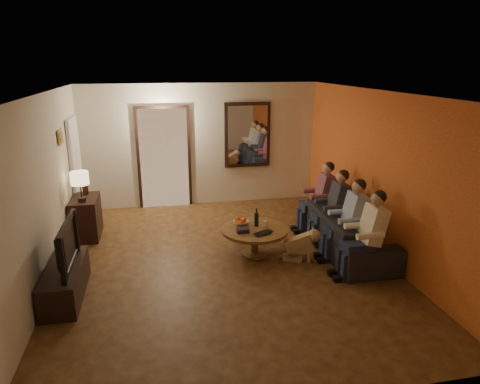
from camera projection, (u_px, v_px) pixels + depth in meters
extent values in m
cube|color=#411F11|center=(225.00, 262.00, 6.71)|extent=(5.00, 6.00, 0.01)
cube|color=white|center=(223.00, 93.00, 5.94)|extent=(5.00, 6.00, 0.01)
cube|color=beige|center=(201.00, 145.00, 9.14)|extent=(5.00, 0.02, 2.60)
cube|color=beige|center=(283.00, 280.00, 3.51)|extent=(5.00, 0.02, 2.60)
cube|color=beige|center=(44.00, 193.00, 5.85)|extent=(0.02, 6.00, 2.60)
cube|color=beige|center=(379.00, 174.00, 6.80)|extent=(0.02, 6.00, 2.60)
cube|color=#CA5722|center=(379.00, 174.00, 6.80)|extent=(0.01, 6.00, 2.60)
cube|color=#FFE0A5|center=(164.00, 159.00, 9.04)|extent=(1.00, 0.06, 2.10)
cube|color=black|center=(164.00, 159.00, 9.03)|extent=(1.12, 0.04, 2.22)
cube|color=silver|center=(176.00, 165.00, 9.14)|extent=(0.45, 0.03, 1.70)
cube|color=black|center=(247.00, 135.00, 9.23)|extent=(1.00, 0.05, 1.40)
cube|color=white|center=(248.00, 135.00, 9.20)|extent=(0.86, 0.02, 1.26)
cube|color=white|center=(77.00, 172.00, 8.10)|extent=(0.06, 0.85, 2.04)
cube|color=#B28C33|center=(60.00, 137.00, 6.92)|extent=(0.03, 0.28, 0.24)
cube|color=brown|center=(61.00, 137.00, 6.92)|extent=(0.01, 0.22, 0.18)
cube|color=black|center=(86.00, 217.00, 7.61)|extent=(0.45, 0.82, 0.73)
cube|color=black|center=(65.00, 281.00, 5.69)|extent=(0.45, 1.31, 0.44)
imported|color=black|center=(60.00, 245.00, 5.54)|extent=(1.08, 0.14, 0.62)
imported|color=black|center=(346.00, 231.00, 7.07)|extent=(2.26, 0.93, 0.65)
cylinder|color=brown|center=(255.00, 241.00, 6.93)|extent=(1.25, 1.25, 0.45)
imported|color=white|center=(241.00, 223.00, 7.03)|extent=(0.26, 0.26, 0.06)
cylinder|color=silver|center=(265.00, 224.00, 6.93)|extent=(0.06, 0.06, 0.10)
imported|color=black|center=(265.00, 234.00, 6.62)|extent=(0.39, 0.34, 0.03)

